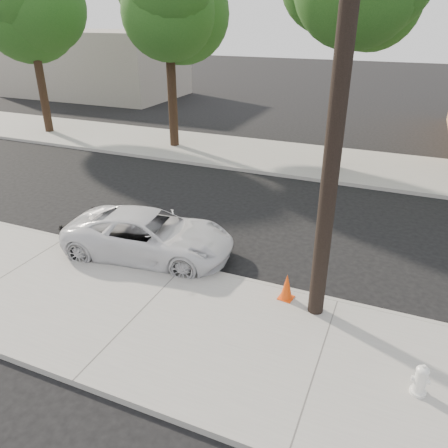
{
  "coord_description": "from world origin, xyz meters",
  "views": [
    {
      "loc": [
        4.84,
        -10.85,
        6.15
      ],
      "look_at": [
        0.65,
        -1.01,
        1.0
      ],
      "focal_mm": 35.0,
      "sensor_mm": 36.0,
      "label": 1
    }
  ],
  "objects_px": {
    "utility_pole": "(338,104)",
    "traffic_cone": "(287,287)",
    "fire_hydrant": "(420,380)",
    "police_cruiser": "(150,235)"
  },
  "relations": [
    {
      "from": "fire_hydrant",
      "to": "traffic_cone",
      "type": "distance_m",
      "value": 3.44
    },
    {
      "from": "traffic_cone",
      "to": "police_cruiser",
      "type": "bearing_deg",
      "value": 170.33
    },
    {
      "from": "police_cruiser",
      "to": "fire_hydrant",
      "type": "distance_m",
      "value": 7.47
    },
    {
      "from": "police_cruiser",
      "to": "fire_hydrant",
      "type": "height_order",
      "value": "police_cruiser"
    },
    {
      "from": "utility_pole",
      "to": "traffic_cone",
      "type": "relative_size",
      "value": 13.98
    },
    {
      "from": "utility_pole",
      "to": "fire_hydrant",
      "type": "bearing_deg",
      "value": -37.19
    },
    {
      "from": "utility_pole",
      "to": "fire_hydrant",
      "type": "xyz_separation_m",
      "value": [
        2.17,
        -1.65,
        -4.26
      ]
    },
    {
      "from": "fire_hydrant",
      "to": "traffic_cone",
      "type": "bearing_deg",
      "value": 144.79
    },
    {
      "from": "utility_pole",
      "to": "police_cruiser",
      "type": "distance_m",
      "value": 6.38
    },
    {
      "from": "utility_pole",
      "to": "police_cruiser",
      "type": "xyz_separation_m",
      "value": [
        -4.84,
        0.9,
        -4.05
      ]
    }
  ]
}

